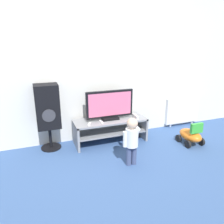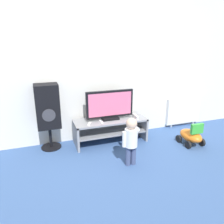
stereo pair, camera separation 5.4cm
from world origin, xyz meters
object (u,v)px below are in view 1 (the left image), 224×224
object	(u,v)px
child	(132,138)
television	(110,105)
remote_primary	(89,124)
remote_secondary	(101,122)
speaker_tower	(48,108)
ride_on_toy	(191,135)
radiator	(182,110)
game_console	(135,116)

from	to	relation	value
child	television	bearing A→B (deg)	91.95
remote_primary	remote_secondary	bearing A→B (deg)	8.42
speaker_tower	child	bearing A→B (deg)	-41.48
television	remote_secondary	size ratio (longest dim) A/B	6.34
remote_primary	remote_secondary	size ratio (longest dim) A/B	0.99
ride_on_toy	television	bearing A→B (deg)	155.20
remote_primary	radiator	distance (m)	2.15
television	radiator	xyz separation A→B (m)	(1.72, 0.22, -0.34)
remote_primary	speaker_tower	size ratio (longest dim) A/B	0.12
television	ride_on_toy	size ratio (longest dim) A/B	1.79
television	radiator	world-z (taller)	television
television	remote_primary	xyz separation A→B (m)	(-0.40, -0.13, -0.24)
television	ride_on_toy	bearing A→B (deg)	-24.80
remote_secondary	television	bearing A→B (deg)	27.68
child	speaker_tower	distance (m)	1.44
remote_secondary	ride_on_toy	size ratio (longest dim) A/B	0.28
speaker_tower	radiator	bearing A→B (deg)	2.70
game_console	radiator	bearing A→B (deg)	14.07
television	child	distance (m)	0.88
remote_primary	remote_secondary	xyz separation A→B (m)	(0.21, 0.03, 0.00)
speaker_tower	ride_on_toy	size ratio (longest dim) A/B	2.33
television	speaker_tower	distance (m)	1.03
remote_secondary	speaker_tower	distance (m)	0.90
ride_on_toy	radiator	bearing A→B (deg)	62.41
television	child	bearing A→B (deg)	-88.05
remote_primary	radiator	xyz separation A→B (m)	(2.12, 0.35, -0.10)
radiator	child	bearing A→B (deg)	-147.83
television	radiator	size ratio (longest dim) A/B	1.05
remote_secondary	radiator	size ratio (longest dim) A/B	0.17
television	radiator	distance (m)	1.77
television	remote_primary	size ratio (longest dim) A/B	6.38
game_console	speaker_tower	xyz separation A→B (m)	(-1.48, 0.19, 0.26)
remote_primary	television	bearing A→B (deg)	18.23
speaker_tower	ride_on_toy	distance (m)	2.48
television	remote_secondary	xyz separation A→B (m)	(-0.19, -0.10, -0.24)
speaker_tower	ride_on_toy	world-z (taller)	speaker_tower
television	ride_on_toy	xyz separation A→B (m)	(1.29, -0.60, -0.51)
game_console	speaker_tower	distance (m)	1.51
game_console	remote_secondary	distance (m)	0.64
remote_secondary	remote_primary	bearing A→B (deg)	-171.58
remote_primary	speaker_tower	world-z (taller)	speaker_tower
remote_secondary	radiator	bearing A→B (deg)	9.56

